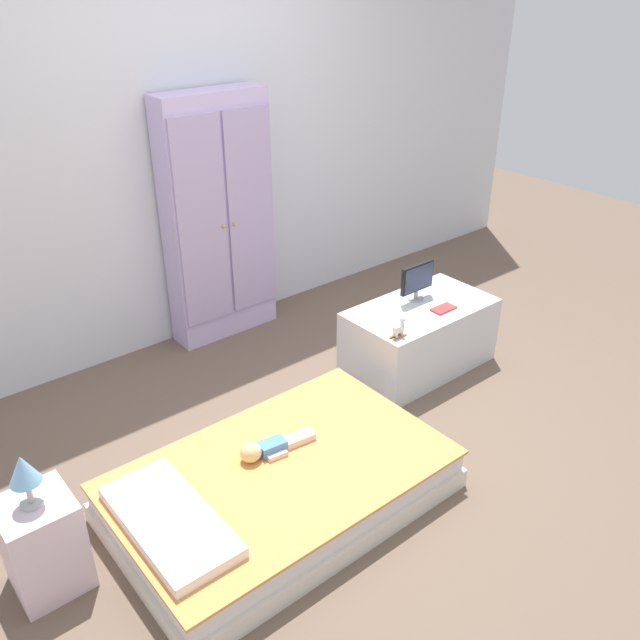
{
  "coord_description": "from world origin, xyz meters",
  "views": [
    {
      "loc": [
        -1.96,
        -2.15,
        2.28
      ],
      "look_at": [
        0.11,
        0.36,
        0.52
      ],
      "focal_mm": 37.24,
      "sensor_mm": 36.0,
      "label": 1
    }
  ],
  "objects_px": {
    "rocking_horse_toy": "(400,328)",
    "doll": "(264,449)",
    "book_red": "(443,309)",
    "tv_stand": "(419,337)",
    "nightstand": "(43,544)",
    "wardrobe": "(219,220)",
    "table_lamp": "(23,472)",
    "tv_monitor": "(417,280)",
    "bed": "(282,485)"
  },
  "relations": [
    {
      "from": "doll",
      "to": "bed",
      "type": "bearing_deg",
      "value": -85.5
    },
    {
      "from": "bed",
      "to": "book_red",
      "type": "height_order",
      "value": "book_red"
    },
    {
      "from": "doll",
      "to": "tv_stand",
      "type": "xyz_separation_m",
      "value": [
        1.41,
        0.32,
        -0.04
      ]
    },
    {
      "from": "table_lamp",
      "to": "book_red",
      "type": "height_order",
      "value": "table_lamp"
    },
    {
      "from": "nightstand",
      "to": "tv_monitor",
      "type": "relative_size",
      "value": 1.68
    },
    {
      "from": "tv_stand",
      "to": "rocking_horse_toy",
      "type": "height_order",
      "value": "rocking_horse_toy"
    },
    {
      "from": "book_red",
      "to": "tv_monitor",
      "type": "bearing_deg",
      "value": 97.62
    },
    {
      "from": "table_lamp",
      "to": "rocking_horse_toy",
      "type": "relative_size",
      "value": 1.97
    },
    {
      "from": "nightstand",
      "to": "rocking_horse_toy",
      "type": "xyz_separation_m",
      "value": [
        2.03,
        0.02,
        0.27
      ]
    },
    {
      "from": "nightstand",
      "to": "book_red",
      "type": "bearing_deg",
      "value": 1.92
    },
    {
      "from": "wardrobe",
      "to": "rocking_horse_toy",
      "type": "height_order",
      "value": "wardrobe"
    },
    {
      "from": "nightstand",
      "to": "tv_stand",
      "type": "bearing_deg",
      "value": 4.71
    },
    {
      "from": "doll",
      "to": "wardrobe",
      "type": "distance_m",
      "value": 1.76
    },
    {
      "from": "bed",
      "to": "table_lamp",
      "type": "relative_size",
      "value": 6.53
    },
    {
      "from": "bed",
      "to": "tv_monitor",
      "type": "xyz_separation_m",
      "value": [
        1.44,
        0.52,
        0.46
      ]
    },
    {
      "from": "nightstand",
      "to": "wardrobe",
      "type": "bearing_deg",
      "value": 38.65
    },
    {
      "from": "table_lamp",
      "to": "rocking_horse_toy",
      "type": "distance_m",
      "value": 2.04
    },
    {
      "from": "nightstand",
      "to": "wardrobe",
      "type": "relative_size",
      "value": 0.27
    },
    {
      "from": "tv_monitor",
      "to": "book_red",
      "type": "relative_size",
      "value": 1.67
    },
    {
      "from": "bed",
      "to": "tv_monitor",
      "type": "height_order",
      "value": "tv_monitor"
    },
    {
      "from": "tv_stand",
      "to": "rocking_horse_toy",
      "type": "distance_m",
      "value": 0.49
    },
    {
      "from": "bed",
      "to": "doll",
      "type": "bearing_deg",
      "value": 94.5
    },
    {
      "from": "tv_monitor",
      "to": "book_red",
      "type": "bearing_deg",
      "value": -82.38
    },
    {
      "from": "rocking_horse_toy",
      "to": "doll",
      "type": "bearing_deg",
      "value": -172.21
    },
    {
      "from": "tv_stand",
      "to": "book_red",
      "type": "height_order",
      "value": "book_red"
    },
    {
      "from": "doll",
      "to": "wardrobe",
      "type": "relative_size",
      "value": 0.24
    },
    {
      "from": "table_lamp",
      "to": "wardrobe",
      "type": "relative_size",
      "value": 0.15
    },
    {
      "from": "tv_stand",
      "to": "doll",
      "type": "bearing_deg",
      "value": -167.28
    },
    {
      "from": "doll",
      "to": "table_lamp",
      "type": "xyz_separation_m",
      "value": [
        -1.0,
        0.12,
        0.34
      ]
    },
    {
      "from": "tv_stand",
      "to": "table_lamp",
      "type": "bearing_deg",
      "value": -175.29
    },
    {
      "from": "tv_monitor",
      "to": "table_lamp",
      "type": "bearing_deg",
      "value": -173.35
    },
    {
      "from": "wardrobe",
      "to": "tv_monitor",
      "type": "height_order",
      "value": "wardrobe"
    },
    {
      "from": "table_lamp",
      "to": "book_red",
      "type": "distance_m",
      "value": 2.48
    },
    {
      "from": "doll",
      "to": "book_red",
      "type": "distance_m",
      "value": 1.5
    },
    {
      "from": "wardrobe",
      "to": "rocking_horse_toy",
      "type": "bearing_deg",
      "value": -77.27
    },
    {
      "from": "table_lamp",
      "to": "wardrobe",
      "type": "bearing_deg",
      "value": 38.65
    },
    {
      "from": "nightstand",
      "to": "book_red",
      "type": "distance_m",
      "value": 2.49
    },
    {
      "from": "rocking_horse_toy",
      "to": "book_red",
      "type": "height_order",
      "value": "rocking_horse_toy"
    },
    {
      "from": "bed",
      "to": "nightstand",
      "type": "bearing_deg",
      "value": 166.73
    },
    {
      "from": "doll",
      "to": "table_lamp",
      "type": "distance_m",
      "value": 1.06
    },
    {
      "from": "doll",
      "to": "tv_monitor",
      "type": "height_order",
      "value": "tv_monitor"
    },
    {
      "from": "doll",
      "to": "book_red",
      "type": "height_order",
      "value": "book_red"
    },
    {
      "from": "bed",
      "to": "rocking_horse_toy",
      "type": "height_order",
      "value": "rocking_horse_toy"
    },
    {
      "from": "bed",
      "to": "doll",
      "type": "distance_m",
      "value": 0.19
    },
    {
      "from": "wardrobe",
      "to": "table_lamp",
      "type": "bearing_deg",
      "value": -141.35
    },
    {
      "from": "tv_monitor",
      "to": "bed",
      "type": "bearing_deg",
      "value": -159.98
    },
    {
      "from": "doll",
      "to": "tv_monitor",
      "type": "xyz_separation_m",
      "value": [
        1.45,
        0.4,
        0.31
      ]
    },
    {
      "from": "nightstand",
      "to": "wardrobe",
      "type": "distance_m",
      "value": 2.29
    },
    {
      "from": "nightstand",
      "to": "tv_stand",
      "type": "relative_size",
      "value": 0.47
    },
    {
      "from": "table_lamp",
      "to": "bed",
      "type": "bearing_deg",
      "value": -13.27
    }
  ]
}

